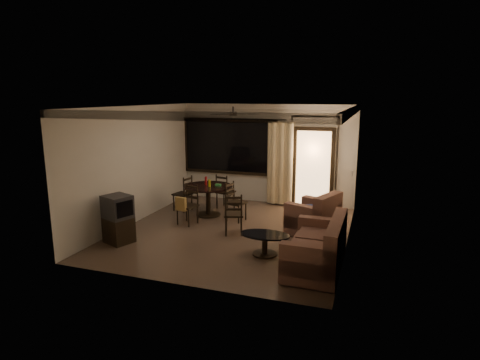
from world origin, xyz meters
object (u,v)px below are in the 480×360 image
(dining_chair_east, at_px, (236,209))
(tv_cabinet, at_px, (118,219))
(dining_chair_north, at_px, (225,198))
(dining_chair_south, at_px, (187,212))
(dining_table, at_px, (208,192))
(side_chair, at_px, (234,222))
(dining_chair_west, at_px, (183,200))
(coffee_table, at_px, (265,241))
(sofa, at_px, (319,250))
(armchair, at_px, (315,218))

(dining_chair_east, height_order, tv_cabinet, tv_cabinet)
(dining_chair_east, distance_m, dining_chair_north, 1.15)
(dining_chair_east, height_order, dining_chair_south, same)
(dining_table, relative_size, dining_chair_east, 1.31)
(tv_cabinet, distance_m, side_chair, 2.47)
(dining_chair_north, relative_size, side_chair, 1.00)
(dining_table, distance_m, dining_chair_west, 0.90)
(coffee_table, bearing_deg, side_chair, 136.04)
(dining_chair_south, height_order, coffee_table, dining_chair_south)
(dining_table, bearing_deg, dining_chair_west, 167.23)
(coffee_table, bearing_deg, dining_chair_south, 151.37)
(sofa, bearing_deg, dining_chair_east, 137.58)
(sofa, bearing_deg, dining_chair_north, 134.25)
(dining_chair_west, xyz_separation_m, coffee_table, (2.89, -2.26, 0.00))
(dining_table, bearing_deg, tv_cabinet, -112.88)
(tv_cabinet, bearing_deg, dining_chair_north, 90.18)
(dining_chair_east, relative_size, tv_cabinet, 0.94)
(dining_table, relative_size, side_chair, 1.31)
(tv_cabinet, relative_size, sofa, 0.59)
(dining_chair_west, distance_m, tv_cabinet, 2.60)
(dining_table, bearing_deg, coffee_table, -45.01)
(dining_chair_west, relative_size, side_chair, 1.00)
(armchair, xyz_separation_m, side_chair, (-1.72, -0.52, -0.11))
(side_chair, bearing_deg, sofa, 129.05)
(dining_chair_west, distance_m, dining_chair_north, 1.15)
(tv_cabinet, xyz_separation_m, sofa, (4.16, 0.00, -0.14))
(dining_chair_south, height_order, sofa, dining_chair_south)
(tv_cabinet, distance_m, armchair, 4.23)
(dining_chair_south, height_order, dining_chair_north, same)
(dining_chair_south, bearing_deg, dining_chair_east, 45.70)
(dining_chair_east, distance_m, tv_cabinet, 2.88)
(coffee_table, distance_m, side_chair, 1.35)
(dining_chair_north, bearing_deg, dining_chair_west, 43.24)
(dining_chair_west, distance_m, armchair, 3.72)
(dining_chair_east, relative_size, armchair, 0.79)
(dining_chair_south, height_order, armchair, armchair)
(dining_chair_south, bearing_deg, dining_chair_west, 134.30)
(sofa, distance_m, armchair, 1.82)
(dining_chair_west, distance_m, side_chair, 2.32)
(coffee_table, bearing_deg, sofa, -16.74)
(dining_table, distance_m, dining_chair_north, 0.85)
(dining_table, height_order, dining_chair_north, dining_table)
(dining_table, relative_size, coffee_table, 1.29)
(tv_cabinet, relative_size, side_chair, 1.07)
(dining_table, distance_m, side_chair, 1.61)
(dining_table, distance_m, coffee_table, 2.95)
(sofa, bearing_deg, dining_chair_south, 155.96)
(dining_chair_north, relative_size, sofa, 0.55)
(dining_chair_south, bearing_deg, armchair, 17.16)
(tv_cabinet, bearing_deg, dining_chair_south, 83.01)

